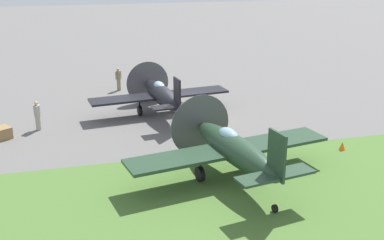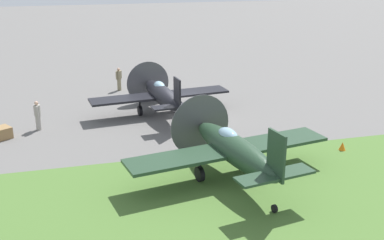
% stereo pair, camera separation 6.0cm
% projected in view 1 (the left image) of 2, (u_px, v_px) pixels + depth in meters
% --- Properties ---
extents(ground_plane, '(160.00, 160.00, 0.00)m').
position_uv_depth(ground_plane, '(186.00, 119.00, 29.46)').
color(ground_plane, '#605E5B').
extents(grass_verge, '(120.00, 11.00, 0.01)m').
position_uv_depth(grass_verge, '(253.00, 203.00, 19.33)').
color(grass_verge, '#476B2D').
rests_on(grass_verge, ground).
extents(airplane_lead, '(9.04, 7.17, 3.20)m').
position_uv_depth(airplane_lead, '(161.00, 94.00, 29.82)').
color(airplane_lead, black).
rests_on(airplane_lead, ground).
extents(airplane_wingman, '(9.82, 7.83, 3.48)m').
position_uv_depth(airplane_wingman, '(233.00, 148.00, 21.03)').
color(airplane_wingman, '#233D28').
rests_on(airplane_wingman, ground).
extents(ground_crew_chief, '(0.49, 0.46, 1.73)m').
position_uv_depth(ground_crew_chief, '(119.00, 79.00, 35.53)').
color(ground_crew_chief, '#847A5B').
rests_on(ground_crew_chief, ground).
extents(ground_crew_mechanic, '(0.38, 0.63, 1.73)m').
position_uv_depth(ground_crew_mechanic, '(37.00, 115.00, 27.26)').
color(ground_crew_mechanic, '#9E998E').
rests_on(ground_crew_mechanic, ground).
extents(supply_crate, '(1.24, 1.24, 0.64)m').
position_uv_depth(supply_crate, '(2.00, 133.00, 26.13)').
color(supply_crate, olive).
rests_on(supply_crate, ground).
extents(runway_marker_cone, '(0.36, 0.36, 0.44)m').
position_uv_depth(runway_marker_cone, '(342.00, 146.00, 24.59)').
color(runway_marker_cone, orange).
rests_on(runway_marker_cone, ground).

